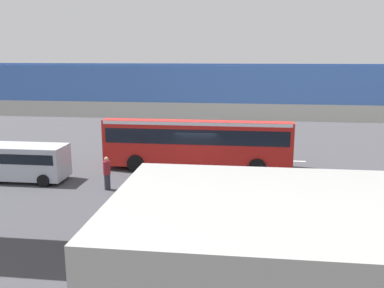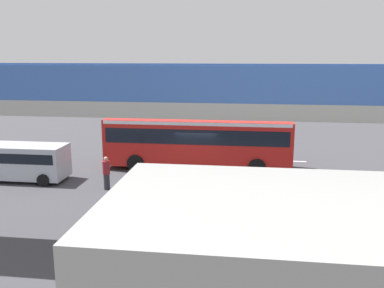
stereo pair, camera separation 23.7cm
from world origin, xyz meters
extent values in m
plane|color=#424247|center=(0.00, 0.00, 0.00)|extent=(80.00, 80.00, 0.00)
cube|color=red|center=(0.04, -0.44, 1.72)|extent=(11.50, 2.55, 2.86)
cube|color=black|center=(0.04, -0.44, 2.23)|extent=(11.04, 2.59, 0.90)
cube|color=white|center=(0.04, -0.44, 3.03)|extent=(11.27, 2.58, 0.20)
cube|color=black|center=(5.81, -0.44, 2.06)|extent=(0.04, 2.24, 1.20)
cylinder|color=black|center=(3.72, 0.83, 0.52)|extent=(1.04, 0.30, 1.04)
cylinder|color=black|center=(3.72, -1.72, 0.52)|extent=(1.04, 0.30, 1.04)
cylinder|color=black|center=(-3.64, 0.83, 0.52)|extent=(1.04, 0.30, 1.04)
cylinder|color=black|center=(-3.64, -1.72, 0.52)|extent=(1.04, 0.30, 1.04)
cube|color=#B7BCC6|center=(9.52, 3.39, 1.12)|extent=(4.80, 1.95, 1.86)
cube|color=black|center=(9.52, 3.39, 1.48)|extent=(4.42, 1.98, 0.56)
cylinder|color=black|center=(11.11, 2.42, 0.34)|extent=(0.68, 0.22, 0.68)
cylinder|color=black|center=(7.94, 4.37, 0.34)|extent=(0.68, 0.22, 0.68)
cylinder|color=black|center=(7.94, 2.42, 0.34)|extent=(0.68, 0.22, 0.68)
torus|color=black|center=(-6.00, 2.47, 0.36)|extent=(0.72, 0.06, 0.72)
torus|color=black|center=(-7.05, 2.47, 0.36)|extent=(0.72, 0.06, 0.72)
cube|color=red|center=(-6.53, 2.47, 0.54)|extent=(0.89, 0.04, 0.04)
cylinder|color=red|center=(-6.72, 2.47, 0.74)|extent=(0.03, 0.03, 0.40)
cube|color=black|center=(-6.72, 2.47, 0.94)|extent=(0.20, 0.08, 0.04)
cylinder|color=red|center=(-6.13, 2.47, 0.91)|extent=(0.02, 0.44, 0.02)
cylinder|color=#2D2D38|center=(4.33, 4.42, 0.42)|extent=(0.32, 0.32, 0.85)
cylinder|color=maroon|center=(4.33, 4.42, 1.20)|extent=(0.38, 0.38, 0.70)
sphere|color=tan|center=(4.33, 4.42, 1.68)|extent=(0.22, 0.22, 0.22)
cylinder|color=slate|center=(4.36, -4.53, 1.40)|extent=(0.08, 0.08, 2.80)
cube|color=yellow|center=(4.36, -4.53, 2.50)|extent=(0.04, 0.60, 0.60)
cube|color=silver|center=(-6.00, -2.97, 0.00)|extent=(2.00, 0.20, 0.01)
cube|color=silver|center=(-2.00, -2.97, 0.00)|extent=(2.00, 0.20, 0.01)
cube|color=silver|center=(2.00, -2.97, 0.00)|extent=(2.00, 0.20, 0.01)
cube|color=silver|center=(6.00, -2.97, 0.00)|extent=(2.00, 0.20, 0.01)
cube|color=#9E9E99|center=(0.00, 11.30, 5.39)|extent=(29.43, 2.60, 0.50)
cube|color=#3359A5|center=(0.00, 10.05, 6.19)|extent=(29.43, 0.08, 1.10)
cube|color=#3359A5|center=(0.00, 12.55, 6.19)|extent=(29.43, 0.08, 1.10)
cube|color=#192333|center=(-4.59, 14.30, 1.89)|extent=(7.65, 0.04, 2.94)
camera|label=1|loc=(-2.74, 24.91, 7.07)|focal=39.05mm
camera|label=2|loc=(-2.98, 24.88, 7.07)|focal=39.05mm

